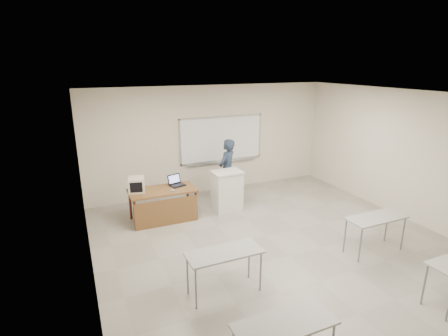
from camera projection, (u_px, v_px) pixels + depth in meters
name	position (u px, v px, depth m)	size (l,w,h in m)	color
floor	(290.00, 256.00, 6.73)	(7.00, 8.00, 0.01)	gray
whiteboard	(222.00, 140.00, 9.89)	(2.48, 0.10, 1.31)	white
student_desks	(342.00, 260.00, 5.35)	(4.40, 2.20, 0.73)	gray
instructor_desk	(164.00, 199.00, 8.04)	(1.53, 0.77, 0.75)	brown
podium	(227.00, 191.00, 8.69)	(0.73, 0.53, 1.02)	#B6B2AC
crt_monitor	(137.00, 185.00, 7.94)	(0.36, 0.41, 0.34)	beige
laptop	(177.00, 183.00, 8.36)	(0.34, 0.31, 0.25)	black
mouse	(173.00, 190.00, 7.98)	(0.09, 0.06, 0.03)	#95979D
keyboard	(220.00, 171.00, 8.55)	(0.40, 0.13, 0.02)	beige
presenter	(227.00, 170.00, 9.27)	(0.61, 0.40, 1.67)	black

